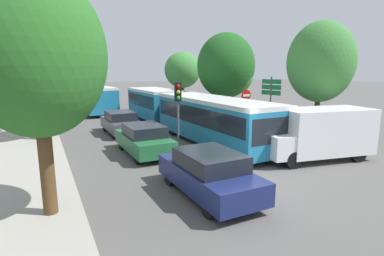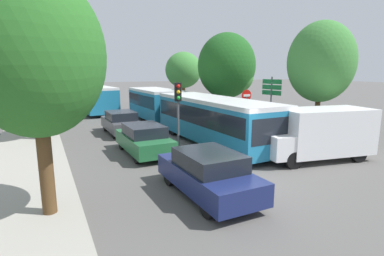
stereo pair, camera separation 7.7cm
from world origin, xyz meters
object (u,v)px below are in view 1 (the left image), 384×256
at_px(tree_right_near, 321,62).
at_px(tree_right_far, 183,70).
at_px(no_entry_sign, 246,105).
at_px(tree_left_far, 37,63).
at_px(city_bus_rear, 89,96).
at_px(queued_car_navy, 209,173).
at_px(tree_left_near, 36,56).
at_px(queued_car_graphite, 121,122).
at_px(articulated_bus, 184,110).
at_px(traffic_light, 178,101).
at_px(queued_car_green, 144,139).
at_px(tree_left_mid, 31,67).
at_px(direction_sign_post, 271,93).
at_px(tree_right_mid, 227,68).
at_px(tree_left_distant, 33,63).
at_px(white_van, 319,132).

xyz_separation_m(tree_right_near, tree_right_far, (-0.10, 17.02, -0.40)).
relative_size(no_entry_sign, tree_left_far, 0.37).
xyz_separation_m(city_bus_rear, queued_car_navy, (0.22, -23.56, -0.71)).
bearing_deg(tree_left_near, queued_car_graphite, 66.56).
xyz_separation_m(articulated_bus, traffic_light, (-2.33, -4.26, 1.05)).
relative_size(queued_car_navy, queued_car_green, 1.01).
bearing_deg(tree_right_near, tree_left_far, 130.36).
height_order(tree_left_near, tree_left_mid, tree_left_near).
distance_m(direction_sign_post, tree_right_near, 3.58).
relative_size(city_bus_rear, traffic_light, 3.48).
xyz_separation_m(traffic_light, tree_left_near, (-5.99, -4.77, 1.82)).
xyz_separation_m(city_bus_rear, tree_right_mid, (8.48, -12.09, 2.74)).
relative_size(no_entry_sign, tree_right_mid, 0.42).
height_order(articulated_bus, tree_left_near, tree_left_near).
bearing_deg(traffic_light, tree_right_near, 89.97).
bearing_deg(no_entry_sign, tree_right_far, 171.45).
height_order(city_bus_rear, queued_car_green, city_bus_rear).
bearing_deg(tree_right_far, tree_left_distant, 155.00).
xyz_separation_m(queued_car_navy, tree_left_far, (-4.61, 19.33, 3.84)).
distance_m(articulated_bus, tree_left_far, 13.13).
height_order(articulated_bus, no_entry_sign, no_entry_sign).
height_order(traffic_light, no_entry_sign, traffic_light).
bearing_deg(tree_left_mid, traffic_light, -41.13).
bearing_deg(articulated_bus, tree_right_mid, 110.99).
distance_m(city_bus_rear, tree_right_mid, 15.02).
distance_m(queued_car_green, no_entry_sign, 7.29).
distance_m(traffic_light, direction_sign_post, 6.91).
bearing_deg(queued_car_green, no_entry_sign, -78.86).
xyz_separation_m(queued_car_green, traffic_light, (1.72, -0.19, 1.77)).
distance_m(queued_car_green, tree_right_near, 10.11).
distance_m(articulated_bus, direction_sign_post, 5.61).
height_order(queued_car_navy, queued_car_green, queued_car_navy).
height_order(white_van, tree_right_near, tree_right_near).
xyz_separation_m(articulated_bus, queued_car_green, (-4.05, -4.07, -0.72)).
distance_m(queued_car_green, tree_left_far, 14.88).
bearing_deg(tree_right_near, traffic_light, 165.63).
xyz_separation_m(white_van, tree_right_far, (2.32, 19.30, 2.77)).
distance_m(traffic_light, tree_left_near, 7.87).
distance_m(queued_car_green, direction_sign_post, 8.79).
bearing_deg(tree_right_mid, traffic_light, -138.58).
height_order(queued_car_green, tree_right_mid, tree_right_mid).
height_order(queued_car_navy, tree_right_far, tree_right_far).
relative_size(tree_left_near, tree_left_far, 0.85).
relative_size(articulated_bus, tree_left_far, 2.25).
height_order(queued_car_green, white_van, white_van).
relative_size(city_bus_rear, tree_right_far, 2.02).
relative_size(articulated_bus, city_bus_rear, 1.43).
xyz_separation_m(direction_sign_post, tree_left_distant, (-13.10, 20.38, 2.19)).
bearing_deg(queued_car_graphite, white_van, -146.06).
relative_size(tree_left_mid, tree_left_distant, 0.86).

